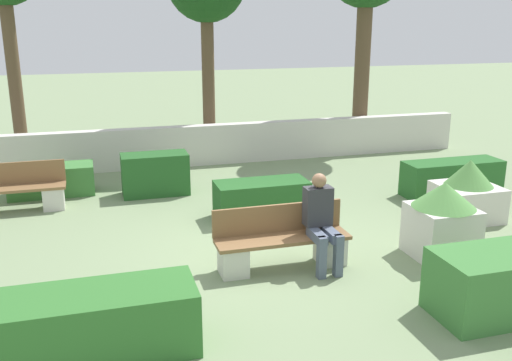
# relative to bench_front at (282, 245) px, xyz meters

# --- Properties ---
(ground_plane) EXTENTS (60.00, 60.00, 0.00)m
(ground_plane) POSITION_rel_bench_front_xyz_m (0.00, 0.78, -0.33)
(ground_plane) COLOR gray
(perimeter_wall) EXTENTS (13.33, 0.30, 0.93)m
(perimeter_wall) POSITION_rel_bench_front_xyz_m (0.00, 6.02, 0.14)
(perimeter_wall) COLOR beige
(perimeter_wall) RESTS_ON ground_plane
(bench_front) EXTENTS (1.87, 0.48, 0.85)m
(bench_front) POSITION_rel_bench_front_xyz_m (0.00, 0.00, 0.00)
(bench_front) COLOR brown
(bench_front) RESTS_ON ground_plane
(bench_left_side) EXTENTS (1.76, 0.49, 0.85)m
(bench_left_side) POSITION_rel_bench_front_xyz_m (-3.81, 3.61, -0.00)
(bench_left_side) COLOR brown
(bench_left_side) RESTS_ON ground_plane
(person_seated_man) EXTENTS (0.38, 0.63, 1.32)m
(person_seated_man) POSITION_rel_bench_front_xyz_m (0.51, -0.14, 0.40)
(person_seated_man) COLOR #515B70
(person_seated_man) RESTS_ON ground_plane
(hedge_block_near_left) EXTENTS (1.98, 0.79, 0.69)m
(hedge_block_near_left) POSITION_rel_bench_front_xyz_m (-2.47, -1.49, 0.02)
(hedge_block_near_left) COLOR #33702D
(hedge_block_near_left) RESTS_ON ground_plane
(hedge_block_near_right) EXTENTS (1.28, 0.61, 0.81)m
(hedge_block_near_right) POSITION_rel_bench_front_xyz_m (-1.28, 3.93, 0.08)
(hedge_block_near_right) COLOR #235623
(hedge_block_near_right) RESTS_ON ground_plane
(hedge_block_mid_left) EXTENTS (1.96, 0.62, 0.68)m
(hedge_block_mid_left) POSITION_rel_bench_front_xyz_m (4.27, 2.28, 0.01)
(hedge_block_mid_left) COLOR #286028
(hedge_block_mid_left) RESTS_ON ground_plane
(hedge_block_mid_right) EXTENTS (1.60, 0.69, 0.64)m
(hedge_block_mid_right) POSITION_rel_bench_front_xyz_m (0.33, 2.08, -0.01)
(hedge_block_mid_right) COLOR #235623
(hedge_block_mid_right) RESTS_ON ground_plane
(hedge_block_far_left) EXTENTS (1.55, 0.85, 0.77)m
(hedge_block_far_left) POSITION_rel_bench_front_xyz_m (2.01, -1.93, 0.05)
(hedge_block_far_left) COLOR #3D7A38
(hedge_block_far_left) RESTS_ON ground_plane
(hedge_block_far_right) EXTENTS (1.60, 0.70, 0.58)m
(hedge_block_far_right) POSITION_rel_bench_front_xyz_m (-3.23, 4.47, -0.04)
(hedge_block_far_right) COLOR #3D7A38
(hedge_block_far_right) RESTS_ON ground_plane
(planter_corner_left) EXTENTS (0.97, 0.97, 1.04)m
(planter_corner_left) POSITION_rel_bench_front_xyz_m (3.69, 1.01, 0.15)
(planter_corner_left) COLOR beige
(planter_corner_left) RESTS_ON ground_plane
(planter_corner_right) EXTENTS (0.90, 0.90, 1.11)m
(planter_corner_right) POSITION_rel_bench_front_xyz_m (2.32, -0.28, 0.25)
(planter_corner_right) COLOR beige
(planter_corner_right) RESTS_ON ground_plane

